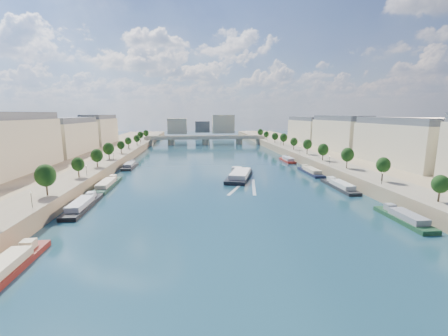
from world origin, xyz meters
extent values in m
plane|color=#0D2839|center=(0.00, 100.00, 0.00)|extent=(700.00, 700.00, 0.00)
cube|color=#9E8460|center=(-72.00, 100.00, 2.50)|extent=(44.00, 520.00, 5.00)
cube|color=#9E8460|center=(72.00, 100.00, 2.50)|extent=(44.00, 520.00, 5.00)
cube|color=gray|center=(-57.00, 100.00, 5.05)|extent=(14.00, 520.00, 0.10)
cube|color=gray|center=(57.00, 100.00, 5.05)|extent=(14.00, 520.00, 0.10)
cylinder|color=#382B1E|center=(-55.00, 42.00, 6.91)|extent=(0.50, 0.50, 3.82)
ellipsoid|color=black|center=(-55.00, 42.00, 10.50)|extent=(4.80, 4.80, 5.52)
cylinder|color=#382B1E|center=(-55.00, 66.00, 6.91)|extent=(0.50, 0.50, 3.82)
ellipsoid|color=black|center=(-55.00, 66.00, 10.50)|extent=(4.80, 4.80, 5.52)
cylinder|color=#382B1E|center=(-55.00, 90.00, 6.91)|extent=(0.50, 0.50, 3.82)
ellipsoid|color=black|center=(-55.00, 90.00, 10.50)|extent=(4.80, 4.80, 5.52)
cylinder|color=#382B1E|center=(-55.00, 114.00, 6.91)|extent=(0.50, 0.50, 3.82)
ellipsoid|color=black|center=(-55.00, 114.00, 10.50)|extent=(4.80, 4.80, 5.52)
cylinder|color=#382B1E|center=(-55.00, 138.00, 6.91)|extent=(0.50, 0.50, 3.82)
ellipsoid|color=black|center=(-55.00, 138.00, 10.50)|extent=(4.80, 4.80, 5.52)
cylinder|color=#382B1E|center=(-55.00, 162.00, 6.91)|extent=(0.50, 0.50, 3.82)
ellipsoid|color=black|center=(-55.00, 162.00, 10.50)|extent=(4.80, 4.80, 5.52)
cylinder|color=#382B1E|center=(-55.00, 186.00, 6.91)|extent=(0.50, 0.50, 3.82)
ellipsoid|color=black|center=(-55.00, 186.00, 10.50)|extent=(4.80, 4.80, 5.52)
cylinder|color=#382B1E|center=(-55.00, 210.00, 6.91)|extent=(0.50, 0.50, 3.82)
ellipsoid|color=black|center=(-55.00, 210.00, 10.50)|extent=(4.80, 4.80, 5.52)
cylinder|color=#382B1E|center=(-55.00, 234.00, 6.91)|extent=(0.50, 0.50, 3.82)
ellipsoid|color=black|center=(-55.00, 234.00, 10.50)|extent=(4.80, 4.80, 5.52)
cylinder|color=#382B1E|center=(55.00, 26.00, 6.91)|extent=(0.50, 0.50, 3.82)
ellipsoid|color=black|center=(55.00, 26.00, 10.50)|extent=(4.80, 4.80, 5.52)
cylinder|color=#382B1E|center=(55.00, 50.00, 6.91)|extent=(0.50, 0.50, 3.82)
ellipsoid|color=black|center=(55.00, 50.00, 10.50)|extent=(4.80, 4.80, 5.52)
cylinder|color=#382B1E|center=(55.00, 74.00, 6.91)|extent=(0.50, 0.50, 3.82)
ellipsoid|color=black|center=(55.00, 74.00, 10.50)|extent=(4.80, 4.80, 5.52)
cylinder|color=#382B1E|center=(55.00, 98.00, 6.91)|extent=(0.50, 0.50, 3.82)
ellipsoid|color=black|center=(55.00, 98.00, 10.50)|extent=(4.80, 4.80, 5.52)
cylinder|color=#382B1E|center=(55.00, 122.00, 6.91)|extent=(0.50, 0.50, 3.82)
ellipsoid|color=black|center=(55.00, 122.00, 10.50)|extent=(4.80, 4.80, 5.52)
cylinder|color=#382B1E|center=(55.00, 146.00, 6.91)|extent=(0.50, 0.50, 3.82)
ellipsoid|color=black|center=(55.00, 146.00, 10.50)|extent=(4.80, 4.80, 5.52)
cylinder|color=#382B1E|center=(55.00, 170.00, 6.91)|extent=(0.50, 0.50, 3.82)
ellipsoid|color=black|center=(55.00, 170.00, 10.50)|extent=(4.80, 4.80, 5.52)
cylinder|color=#382B1E|center=(55.00, 194.00, 6.91)|extent=(0.50, 0.50, 3.82)
ellipsoid|color=black|center=(55.00, 194.00, 10.50)|extent=(4.80, 4.80, 5.52)
cylinder|color=#382B1E|center=(55.00, 218.00, 6.91)|extent=(0.50, 0.50, 3.82)
ellipsoid|color=black|center=(55.00, 218.00, 10.50)|extent=(4.80, 4.80, 5.52)
cylinder|color=#382B1E|center=(55.00, 242.00, 6.91)|extent=(0.50, 0.50, 3.82)
ellipsoid|color=black|center=(55.00, 242.00, 10.50)|extent=(4.80, 4.80, 5.52)
cylinder|color=black|center=(-52.50, 30.00, 7.00)|extent=(0.14, 0.14, 4.00)
sphere|color=#FFE5B2|center=(-52.50, 30.00, 9.10)|extent=(0.36, 0.36, 0.36)
cylinder|color=black|center=(-52.50, 70.00, 7.00)|extent=(0.14, 0.14, 4.00)
sphere|color=#FFE5B2|center=(-52.50, 70.00, 9.10)|extent=(0.36, 0.36, 0.36)
cylinder|color=black|center=(-52.50, 110.00, 7.00)|extent=(0.14, 0.14, 4.00)
sphere|color=#FFE5B2|center=(-52.50, 110.00, 9.10)|extent=(0.36, 0.36, 0.36)
cylinder|color=black|center=(-52.50, 150.00, 7.00)|extent=(0.14, 0.14, 4.00)
sphere|color=#FFE5B2|center=(-52.50, 150.00, 9.10)|extent=(0.36, 0.36, 0.36)
cylinder|color=black|center=(-52.50, 190.00, 7.00)|extent=(0.14, 0.14, 4.00)
sphere|color=#FFE5B2|center=(-52.50, 190.00, 9.10)|extent=(0.36, 0.36, 0.36)
cylinder|color=black|center=(52.50, 45.00, 7.00)|extent=(0.14, 0.14, 4.00)
sphere|color=#FFE5B2|center=(52.50, 45.00, 9.10)|extent=(0.36, 0.36, 0.36)
cylinder|color=black|center=(52.50, 85.00, 7.00)|extent=(0.14, 0.14, 4.00)
sphere|color=#FFE5B2|center=(52.50, 85.00, 9.10)|extent=(0.36, 0.36, 0.36)
cylinder|color=black|center=(52.50, 125.00, 7.00)|extent=(0.14, 0.14, 4.00)
sphere|color=#FFE5B2|center=(52.50, 125.00, 9.10)|extent=(0.36, 0.36, 0.36)
cylinder|color=black|center=(52.50, 165.00, 7.00)|extent=(0.14, 0.14, 4.00)
sphere|color=#FFE5B2|center=(52.50, 165.00, 9.10)|extent=(0.36, 0.36, 0.36)
cylinder|color=black|center=(52.50, 205.00, 7.00)|extent=(0.14, 0.14, 4.00)
sphere|color=#FFE5B2|center=(52.50, 205.00, 9.10)|extent=(0.36, 0.36, 0.36)
cube|color=beige|center=(-85.00, 83.00, 15.00)|extent=(16.00, 52.00, 20.00)
cube|color=#474C54|center=(-85.00, 83.00, 26.60)|extent=(14.72, 50.44, 3.20)
cube|color=beige|center=(-85.00, 141.00, 15.00)|extent=(16.00, 52.00, 20.00)
cube|color=#474C54|center=(-85.00, 141.00, 26.60)|extent=(14.72, 50.44, 3.20)
cube|color=beige|center=(-85.00, 199.00, 15.00)|extent=(16.00, 52.00, 20.00)
cube|color=#474C54|center=(-85.00, 199.00, 26.60)|extent=(14.72, 50.44, 3.20)
cube|color=beige|center=(85.00, 83.00, 15.00)|extent=(16.00, 52.00, 20.00)
cube|color=#474C54|center=(85.00, 83.00, 26.60)|extent=(14.72, 50.44, 3.20)
cube|color=beige|center=(85.00, 141.00, 15.00)|extent=(16.00, 52.00, 20.00)
cube|color=#474C54|center=(85.00, 141.00, 26.60)|extent=(14.72, 50.44, 3.20)
cube|color=beige|center=(85.00, 199.00, 15.00)|extent=(16.00, 52.00, 20.00)
cube|color=#474C54|center=(85.00, 199.00, 26.60)|extent=(14.72, 50.44, 3.20)
cube|color=beige|center=(-30.00, 310.00, 14.00)|extent=(22.00, 18.00, 18.00)
cube|color=beige|center=(25.00, 320.00, 16.00)|extent=(26.00, 20.00, 22.00)
cube|color=#474C54|center=(0.00, 335.00, 12.00)|extent=(18.00, 16.00, 14.00)
cube|color=#C1B79E|center=(0.00, 233.44, 6.20)|extent=(112.00, 11.00, 2.20)
cube|color=#C1B79E|center=(0.00, 228.44, 7.70)|extent=(112.00, 0.80, 0.90)
cube|color=#C1B79E|center=(0.00, 238.44, 7.70)|extent=(112.00, 0.80, 0.90)
cylinder|color=#C1B79E|center=(-32.00, 233.44, 2.50)|extent=(6.40, 6.40, 5.00)
cylinder|color=#C1B79E|center=(0.00, 233.44, 2.50)|extent=(6.40, 6.40, 5.00)
cylinder|color=#C1B79E|center=(32.00, 233.44, 2.50)|extent=(6.40, 6.40, 5.00)
cube|color=#C1B79E|center=(-52.00, 233.44, 2.50)|extent=(6.00, 12.00, 5.00)
cube|color=#C1B79E|center=(52.00, 233.44, 2.50)|extent=(6.00, 12.00, 5.00)
cube|color=black|center=(9.39, 83.17, 0.49)|extent=(17.23, 31.74, 2.18)
cube|color=silver|center=(9.39, 80.73, 2.56)|extent=(12.62, 21.06, 1.96)
cube|color=silver|center=(9.39, 92.33, 2.48)|extent=(5.24, 4.77, 1.80)
cube|color=silver|center=(6.19, 66.17, 0.02)|extent=(11.65, 24.25, 0.04)
cube|color=silver|center=(12.59, 66.17, 0.02)|extent=(5.67, 25.82, 0.04)
cube|color=maroon|center=(-45.50, 7.51, 0.30)|extent=(5.00, 20.64, 1.80)
cube|color=beige|center=(-45.50, 5.86, 2.00)|extent=(4.10, 11.35, 1.60)
cube|color=beige|center=(-45.50, 13.70, 2.10)|extent=(2.50, 2.48, 1.80)
cube|color=black|center=(-45.50, 44.83, 0.30)|extent=(5.00, 25.35, 1.80)
cube|color=silver|center=(-45.50, 42.80, 2.00)|extent=(4.10, 13.94, 1.60)
cube|color=silver|center=(-45.50, 52.43, 2.10)|extent=(2.50, 3.04, 1.80)
cube|color=#163729|center=(-45.50, 72.25, 0.30)|extent=(5.00, 27.39, 1.80)
cube|color=beige|center=(-45.50, 70.06, 2.00)|extent=(4.10, 15.06, 1.60)
cube|color=beige|center=(-45.50, 80.47, 2.10)|extent=(2.50, 3.29, 1.80)
cube|color=black|center=(-45.50, 115.43, 0.30)|extent=(5.00, 21.95, 1.80)
cube|color=gray|center=(-45.50, 113.68, 2.00)|extent=(4.10, 12.07, 1.60)
cube|color=gray|center=(-45.50, 122.02, 2.10)|extent=(2.50, 2.63, 1.80)
cube|color=#1B4327|center=(45.50, 23.83, 0.30)|extent=(5.00, 20.03, 1.80)
cube|color=gray|center=(45.50, 22.23, 2.00)|extent=(4.10, 11.01, 1.60)
cube|color=gray|center=(45.50, 29.84, 2.10)|extent=(2.50, 2.40, 1.80)
cube|color=black|center=(45.50, 60.37, 0.30)|extent=(5.00, 24.26, 1.80)
cube|color=silver|center=(45.50, 58.43, 2.00)|extent=(4.10, 13.34, 1.60)
cube|color=silver|center=(45.50, 67.65, 2.10)|extent=(2.50, 2.91, 1.80)
cube|color=#161A30|center=(45.50, 90.00, 0.30)|extent=(5.00, 24.05, 1.80)
cube|color=beige|center=(45.50, 88.08, 2.00)|extent=(4.10, 13.22, 1.60)
cube|color=beige|center=(45.50, 97.21, 2.10)|extent=(2.50, 2.89, 1.80)
cube|color=maroon|center=(45.50, 126.70, 0.30)|extent=(5.00, 19.33, 1.80)
cube|color=#A9ACB5|center=(45.50, 125.16, 2.00)|extent=(4.10, 10.63, 1.60)
cube|color=#A9ACB5|center=(45.50, 132.50, 2.10)|extent=(2.50, 2.32, 1.80)
camera|label=1|loc=(-10.87, -48.29, 28.91)|focal=24.00mm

